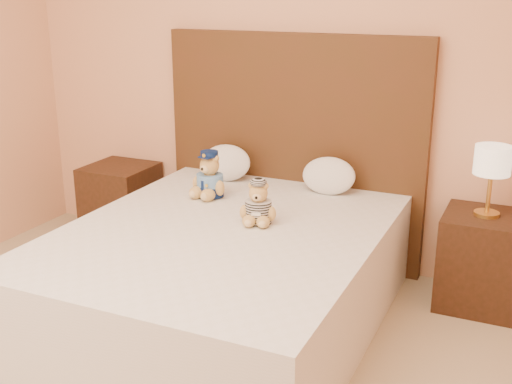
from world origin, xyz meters
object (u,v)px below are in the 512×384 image
Objects in this scene: nightstand_left at (121,202)px; teddy_prisoner at (258,202)px; pillow_right at (329,174)px; lamp at (492,164)px; pillow_left at (226,161)px; teddy_police at (210,174)px; bed at (223,276)px; nightstand_right at (481,260)px.

nightstand_left is 1.58m from teddy_prisoner.
lamp is at bearing -1.83° from pillow_right.
teddy_prisoner is at bearing -24.87° from nightstand_left.
lamp is 1.14× the size of pillow_left.
lamp is 1.62m from teddy_police.
lamp reaches higher than teddy_prisoner.
bed is 1.01m from pillow_left.
pillow_left is at bearing 111.78° from teddy_police.
lamp is (1.25, 0.80, 0.57)m from bed.
bed is at bearing -64.06° from pillow_left.
nightstand_right is 1.62× the size of pillow_right.
pillow_right is at bearing 40.00° from teddy_police.
bed is 8.54× the size of teddy_prisoner.
bed is 3.64× the size of nightstand_left.
nightstand_left is (-1.25, 0.80, -0.00)m from bed.
teddy_prisoner is at bearing -23.84° from teddy_police.
nightstand_left is 2.35× the size of teddy_prisoner.
pillow_left is at bearing 178.96° from nightstand_right.
bed is at bearing -147.38° from lamp.
lamp is (-0.00, 0.00, 0.57)m from nightstand_right.
pillow_right is (0.63, 0.37, -0.02)m from teddy_police.
nightstand_right is 1.96× the size of teddy_police.
teddy_police reaches higher than pillow_right.
bed is 1.59m from lamp.
nightstand_right is 1.66m from teddy_police.
teddy_prisoner reaches higher than nightstand_right.
teddy_police is at bearing -149.29° from pillow_right.
bed is 0.70m from teddy_police.
pillow_right is (0.71, 0.00, -0.00)m from pillow_left.
bed and nightstand_right have the same top height.
nightstand_left is 2.56m from lamp.
teddy_police is at bearing -20.33° from nightstand_left.
nightstand_right is at bearing 15.76° from teddy_prisoner.
lamp reaches higher than pillow_left.
teddy_prisoner is 0.69× the size of pillow_right.
pillow_right is (1.56, 0.03, 0.39)m from nightstand_left.
nightstand_left is 1.62× the size of pillow_right.
teddy_prisoner is 0.67× the size of pillow_left.
bed is at bearing -147.38° from nightstand_right.
nightstand_left is at bearing 147.38° from bed.
nightstand_right is 1.38× the size of lamp.
teddy_police reaches higher than teddy_prisoner.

